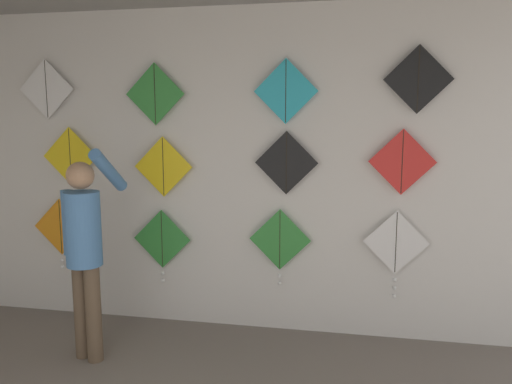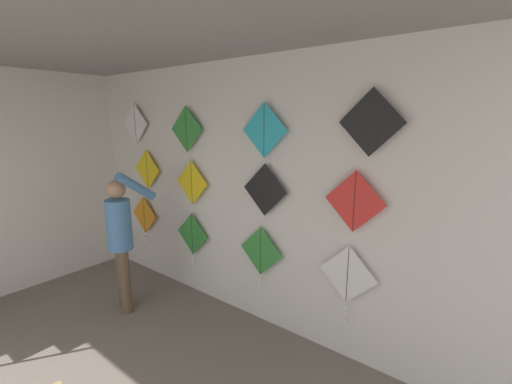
{
  "view_description": "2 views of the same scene",
  "coord_description": "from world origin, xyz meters",
  "px_view_note": "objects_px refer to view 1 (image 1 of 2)",
  "views": [
    {
      "loc": [
        1.06,
        -0.59,
        1.89
      ],
      "look_at": [
        0.31,
        3.31,
        1.28
      ],
      "focal_mm": 35.0,
      "sensor_mm": 36.0,
      "label": 1
    },
    {
      "loc": [
        2.53,
        0.87,
        2.21
      ],
      "look_at": [
        0.6,
        3.31,
        1.53
      ],
      "focal_mm": 24.0,
      "sensor_mm": 36.0,
      "label": 2
    }
  ],
  "objects_px": {
    "kite_4": "(70,156)",
    "kite_6": "(286,163)",
    "kite_0": "(61,230)",
    "kite_2": "(280,243)",
    "kite_10": "(286,91)",
    "kite_5": "(163,167)",
    "kite_7": "(402,162)",
    "kite_8": "(46,89)",
    "kite_11": "(418,79)",
    "kite_1": "(162,242)",
    "kite_3": "(396,247)",
    "shopkeeper": "(85,243)",
    "kite_9": "(155,94)"
  },
  "relations": [
    {
      "from": "kite_2",
      "to": "kite_6",
      "type": "height_order",
      "value": "kite_6"
    },
    {
      "from": "kite_4",
      "to": "kite_11",
      "type": "xyz_separation_m",
      "value": [
        3.02,
        0.0,
        0.65
      ]
    },
    {
      "from": "kite_3",
      "to": "kite_9",
      "type": "distance_m",
      "value": 2.42
    },
    {
      "from": "shopkeeper",
      "to": "kite_8",
      "type": "bearing_deg",
      "value": 154.25
    },
    {
      "from": "kite_0",
      "to": "shopkeeper",
      "type": "bearing_deg",
      "value": -48.0
    },
    {
      "from": "kite_10",
      "to": "kite_1",
      "type": "bearing_deg",
      "value": -179.96
    },
    {
      "from": "kite_8",
      "to": "kite_10",
      "type": "height_order",
      "value": "kite_8"
    },
    {
      "from": "kite_6",
      "to": "kite_8",
      "type": "relative_size",
      "value": 1.0
    },
    {
      "from": "kite_8",
      "to": "kite_9",
      "type": "height_order",
      "value": "kite_8"
    },
    {
      "from": "kite_3",
      "to": "kite_6",
      "type": "bearing_deg",
      "value": 179.93
    },
    {
      "from": "kite_4",
      "to": "kite_5",
      "type": "bearing_deg",
      "value": 0.0
    },
    {
      "from": "shopkeeper",
      "to": "kite_9",
      "type": "height_order",
      "value": "kite_9"
    },
    {
      "from": "kite_2",
      "to": "kite_3",
      "type": "distance_m",
      "value": 0.97
    },
    {
      "from": "kite_5",
      "to": "kite_7",
      "type": "bearing_deg",
      "value": 0.0
    },
    {
      "from": "kite_0",
      "to": "kite_4",
      "type": "height_order",
      "value": "kite_4"
    },
    {
      "from": "kite_2",
      "to": "kite_7",
      "type": "relative_size",
      "value": 1.26
    },
    {
      "from": "kite_4",
      "to": "kite_2",
      "type": "bearing_deg",
      "value": -0.02
    },
    {
      "from": "kite_3",
      "to": "kite_7",
      "type": "relative_size",
      "value": 1.39
    },
    {
      "from": "kite_1",
      "to": "kite_8",
      "type": "bearing_deg",
      "value": 179.96
    },
    {
      "from": "kite_3",
      "to": "kite_6",
      "type": "height_order",
      "value": "kite_6"
    },
    {
      "from": "kite_3",
      "to": "kite_10",
      "type": "bearing_deg",
      "value": 179.93
    },
    {
      "from": "kite_7",
      "to": "kite_11",
      "type": "bearing_deg",
      "value": 0.0
    },
    {
      "from": "kite_0",
      "to": "kite_10",
      "type": "bearing_deg",
      "value": 0.02
    },
    {
      "from": "kite_1",
      "to": "kite_4",
      "type": "bearing_deg",
      "value": 179.95
    },
    {
      "from": "kite_5",
      "to": "kite_7",
      "type": "distance_m",
      "value": 2.03
    },
    {
      "from": "kite_2",
      "to": "kite_8",
      "type": "relative_size",
      "value": 1.26
    },
    {
      "from": "kite_0",
      "to": "kite_6",
      "type": "height_order",
      "value": "kite_6"
    },
    {
      "from": "kite_7",
      "to": "kite_10",
      "type": "distance_m",
      "value": 1.1
    },
    {
      "from": "kite_1",
      "to": "kite_9",
      "type": "height_order",
      "value": "kite_9"
    },
    {
      "from": "kite_0",
      "to": "kite_10",
      "type": "relative_size",
      "value": 1.26
    },
    {
      "from": "kite_9",
      "to": "kite_1",
      "type": "bearing_deg",
      "value": -1.64
    },
    {
      "from": "kite_8",
      "to": "kite_11",
      "type": "distance_m",
      "value": 3.22
    },
    {
      "from": "kite_2",
      "to": "kite_9",
      "type": "xyz_separation_m",
      "value": [
        -1.1,
        0.0,
        1.27
      ]
    },
    {
      "from": "kite_3",
      "to": "shopkeeper",
      "type": "bearing_deg",
      "value": -162.16
    },
    {
      "from": "kite_4",
      "to": "kite_10",
      "type": "distance_m",
      "value": 2.06
    },
    {
      "from": "kite_1",
      "to": "kite_2",
      "type": "height_order",
      "value": "kite_2"
    },
    {
      "from": "kite_7",
      "to": "kite_5",
      "type": "bearing_deg",
      "value": 180.0
    },
    {
      "from": "kite_11",
      "to": "kite_6",
      "type": "bearing_deg",
      "value": 180.0
    },
    {
      "from": "kite_6",
      "to": "kite_1",
      "type": "bearing_deg",
      "value": -179.96
    },
    {
      "from": "kite_4",
      "to": "kite_6",
      "type": "distance_m",
      "value": 1.99
    },
    {
      "from": "kite_6",
      "to": "kite_4",
      "type": "bearing_deg",
      "value": 180.0
    },
    {
      "from": "kite_8",
      "to": "kite_2",
      "type": "bearing_deg",
      "value": -0.02
    },
    {
      "from": "kite_7",
      "to": "kite_9",
      "type": "xyz_separation_m",
      "value": [
        -2.09,
        0.0,
        0.55
      ]
    },
    {
      "from": "kite_8",
      "to": "kite_4",
      "type": "bearing_deg",
      "value": 0.0
    },
    {
      "from": "kite_11",
      "to": "kite_4",
      "type": "bearing_deg",
      "value": 180.0
    },
    {
      "from": "kite_0",
      "to": "kite_2",
      "type": "height_order",
      "value": "kite_0"
    },
    {
      "from": "kite_4",
      "to": "kite_8",
      "type": "distance_m",
      "value": 0.64
    },
    {
      "from": "kite_0",
      "to": "kite_1",
      "type": "distance_m",
      "value": 1.01
    },
    {
      "from": "kite_8",
      "to": "kite_11",
      "type": "relative_size",
      "value": 1.0
    },
    {
      "from": "kite_7",
      "to": "kite_4",
      "type": "bearing_deg",
      "value": 180.0
    }
  ]
}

